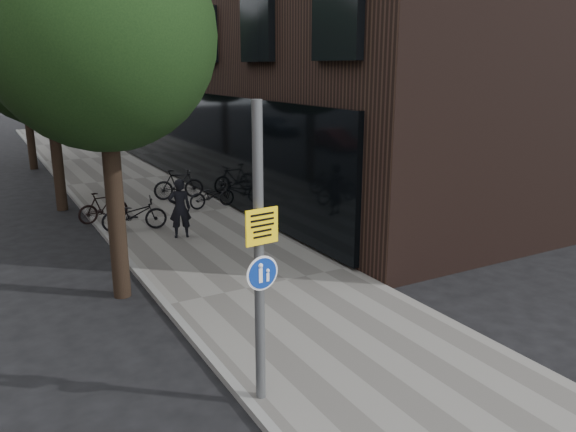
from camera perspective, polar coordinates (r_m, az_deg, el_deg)
ground at (r=9.72m, az=5.76°, el=-14.22°), size 120.00×120.00×0.00m
sidewalk at (r=18.29m, az=-11.77°, el=-0.14°), size 4.50×60.00×0.12m
curb_edge at (r=17.78m, az=-18.68°, el=-1.04°), size 0.15×60.00×0.13m
street_tree_near at (r=11.80m, az=-18.15°, el=16.10°), size 4.40×4.40×7.50m
street_tree_mid at (r=20.19m, az=-23.22°, el=14.91°), size 5.00×5.00×7.80m
street_tree_far at (r=29.14m, az=-25.37°, el=14.35°), size 5.00×5.00×7.80m
signpost at (r=7.58m, az=-2.97°, el=-4.18°), size 0.49×0.14×4.21m
pedestrian at (r=15.72m, az=-10.93°, el=0.77°), size 0.68×0.53×1.65m
parked_bike_facade_near at (r=19.01m, az=-7.70°, el=2.14°), size 1.66×0.65×0.86m
parked_bike_facade_far at (r=20.43m, az=-11.05°, el=3.19°), size 1.83×0.71×1.07m
parked_bike_curb_near at (r=16.76m, az=-15.35°, el=0.17°), size 1.91×0.92×0.96m
parked_bike_curb_far at (r=17.97m, az=-18.26°, el=0.88°), size 1.61×0.70×0.94m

